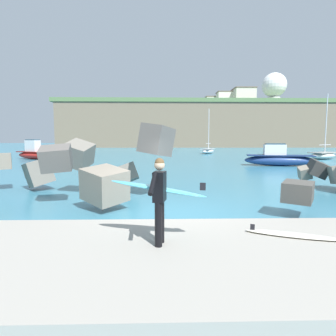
{
  "coord_description": "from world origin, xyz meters",
  "views": [
    {
      "loc": [
        -0.53,
        -9.35,
        2.38
      ],
      "look_at": [
        -0.28,
        0.5,
        1.4
      ],
      "focal_mm": 30.56,
      "sensor_mm": 36.0,
      "label": 1
    }
  ],
  "objects_px": {
    "station_building_west": "(215,103)",
    "station_building_east": "(215,102)",
    "boat_near_centre": "(279,158)",
    "surfer_with_board": "(159,193)",
    "station_building_annex": "(226,99)",
    "radar_dome": "(274,87)",
    "station_building_central": "(243,97)",
    "boat_mid_left": "(323,155)",
    "spare_surfboard": "(292,235)",
    "boat_near_left": "(35,153)",
    "boat_near_right": "(208,151)"
  },
  "relations": [
    {
      "from": "station_building_annex",
      "to": "boat_near_centre",
      "type": "bearing_deg",
      "value": -99.44
    },
    {
      "from": "radar_dome",
      "to": "station_building_east",
      "type": "relative_size",
      "value": 1.55
    },
    {
      "from": "station_building_west",
      "to": "spare_surfboard",
      "type": "bearing_deg",
      "value": -99.85
    },
    {
      "from": "boat_near_centre",
      "to": "station_building_annex",
      "type": "relative_size",
      "value": 0.91
    },
    {
      "from": "boat_near_right",
      "to": "station_building_central",
      "type": "xyz_separation_m",
      "value": [
        21.3,
        53.76,
        17.13
      ]
    },
    {
      "from": "spare_surfboard",
      "to": "station_building_east",
      "type": "height_order",
      "value": "station_building_east"
    },
    {
      "from": "surfer_with_board",
      "to": "station_building_east",
      "type": "distance_m",
      "value": 108.18
    },
    {
      "from": "boat_near_right",
      "to": "station_building_west",
      "type": "xyz_separation_m",
      "value": [
        13.31,
        63.81,
        16.26
      ]
    },
    {
      "from": "surfer_with_board",
      "to": "station_building_annex",
      "type": "relative_size",
      "value": 0.3
    },
    {
      "from": "boat_mid_left",
      "to": "station_building_central",
      "type": "xyz_separation_m",
      "value": [
        9.46,
        68.02,
        17.13
      ]
    },
    {
      "from": "boat_near_right",
      "to": "surfer_with_board",
      "type": "bearing_deg",
      "value": -100.72
    },
    {
      "from": "surfer_with_board",
      "to": "radar_dome",
      "type": "height_order",
      "value": "radar_dome"
    },
    {
      "from": "boat_near_centre",
      "to": "surfer_with_board",
      "type": "bearing_deg",
      "value": -118.47
    },
    {
      "from": "boat_near_left",
      "to": "boat_near_centre",
      "type": "height_order",
      "value": "boat_near_left"
    },
    {
      "from": "boat_near_centre",
      "to": "boat_near_right",
      "type": "relative_size",
      "value": 0.85
    },
    {
      "from": "station_building_central",
      "to": "station_building_annex",
      "type": "xyz_separation_m",
      "value": [
        -5.32,
        3.0,
        -0.37
      ]
    },
    {
      "from": "boat_mid_left",
      "to": "radar_dome",
      "type": "relative_size",
      "value": 0.66
    },
    {
      "from": "radar_dome",
      "to": "station_building_central",
      "type": "height_order",
      "value": "radar_dome"
    },
    {
      "from": "surfer_with_board",
      "to": "radar_dome",
      "type": "bearing_deg",
      "value": 67.4
    },
    {
      "from": "boat_near_centre",
      "to": "station_building_west",
      "type": "bearing_deg",
      "value": 83.04
    },
    {
      "from": "boat_near_centre",
      "to": "radar_dome",
      "type": "height_order",
      "value": "radar_dome"
    },
    {
      "from": "station_building_west",
      "to": "station_building_central",
      "type": "bearing_deg",
      "value": -51.52
    },
    {
      "from": "surfer_with_board",
      "to": "spare_surfboard",
      "type": "height_order",
      "value": "surfer_with_board"
    },
    {
      "from": "radar_dome",
      "to": "boat_near_right",
      "type": "bearing_deg",
      "value": -120.35
    },
    {
      "from": "boat_near_right",
      "to": "station_building_east",
      "type": "bearing_deg",
      "value": 78.19
    },
    {
      "from": "boat_near_right",
      "to": "station_building_annex",
      "type": "relative_size",
      "value": 1.07
    },
    {
      "from": "station_building_east",
      "to": "station_building_annex",
      "type": "height_order",
      "value": "station_building_annex"
    },
    {
      "from": "station_building_central",
      "to": "station_building_east",
      "type": "height_order",
      "value": "station_building_central"
    },
    {
      "from": "boat_near_right",
      "to": "boat_mid_left",
      "type": "bearing_deg",
      "value": -50.29
    },
    {
      "from": "station_building_central",
      "to": "boat_mid_left",
      "type": "bearing_deg",
      "value": -97.91
    },
    {
      "from": "radar_dome",
      "to": "station_building_west",
      "type": "height_order",
      "value": "radar_dome"
    },
    {
      "from": "radar_dome",
      "to": "station_building_annex",
      "type": "xyz_separation_m",
      "value": [
        -17.73,
        -0.8,
        -4.59
      ]
    },
    {
      "from": "boat_near_left",
      "to": "station_building_central",
      "type": "relative_size",
      "value": 0.78
    },
    {
      "from": "boat_near_left",
      "to": "station_building_annex",
      "type": "bearing_deg",
      "value": 60.57
    },
    {
      "from": "boat_near_left",
      "to": "station_building_east",
      "type": "distance_m",
      "value": 85.17
    },
    {
      "from": "spare_surfboard",
      "to": "boat_near_left",
      "type": "height_order",
      "value": "boat_near_left"
    },
    {
      "from": "spare_surfboard",
      "to": "station_building_east",
      "type": "relative_size",
      "value": 0.26
    },
    {
      "from": "boat_near_left",
      "to": "station_building_annex",
      "type": "height_order",
      "value": "station_building_annex"
    },
    {
      "from": "station_building_west",
      "to": "station_building_east",
      "type": "distance_m",
      "value": 1.88
    },
    {
      "from": "station_building_west",
      "to": "station_building_annex",
      "type": "height_order",
      "value": "station_building_annex"
    },
    {
      "from": "station_building_west",
      "to": "station_building_central",
      "type": "height_order",
      "value": "station_building_central"
    },
    {
      "from": "radar_dome",
      "to": "station_building_annex",
      "type": "relative_size",
      "value": 1.69
    },
    {
      "from": "radar_dome",
      "to": "station_building_central",
      "type": "relative_size",
      "value": 1.53
    },
    {
      "from": "spare_surfboard",
      "to": "station_building_annex",
      "type": "relative_size",
      "value": 0.28
    },
    {
      "from": "station_building_west",
      "to": "surfer_with_board",
      "type": "bearing_deg",
      "value": -101.35
    },
    {
      "from": "spare_surfboard",
      "to": "radar_dome",
      "type": "height_order",
      "value": "radar_dome"
    },
    {
      "from": "radar_dome",
      "to": "boat_near_centre",
      "type": "bearing_deg",
      "value": -111.05
    },
    {
      "from": "radar_dome",
      "to": "surfer_with_board",
      "type": "bearing_deg",
      "value": -112.6
    },
    {
      "from": "spare_surfboard",
      "to": "radar_dome",
      "type": "xyz_separation_m",
      "value": [
        38.9,
        100.27,
        21.58
      ]
    },
    {
      "from": "boat_near_left",
      "to": "boat_near_centre",
      "type": "bearing_deg",
      "value": -20.22
    }
  ]
}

